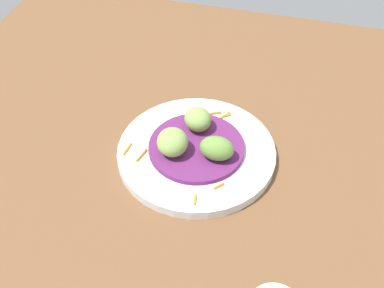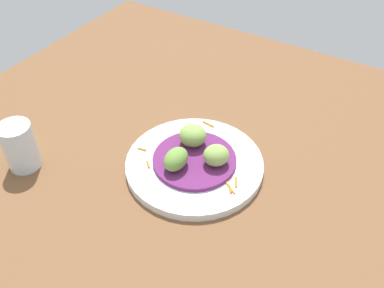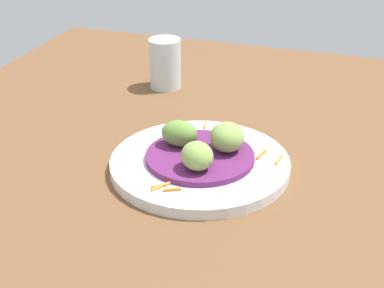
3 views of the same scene
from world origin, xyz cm
name	(u,v)px [view 1 (image 1 of 3)]	position (x,y,z in cm)	size (l,w,h in cm)	color
table_surface	(184,179)	(0.00, 0.00, 1.00)	(110.00, 110.00, 2.00)	brown
main_plate	(196,152)	(4.75, -0.92, 2.84)	(26.66, 26.66, 1.67)	silver
cabbage_bed	(196,147)	(4.75, -0.92, 4.11)	(16.11, 16.11, 0.88)	#60235B
carrot_garnish	(191,142)	(5.99, 0.43, 3.87)	(22.14, 17.77, 0.40)	orange
guac_scoop_left	(201,120)	(8.90, -0.50, 6.57)	(4.46, 4.91, 4.03)	#84A851
guac_scoop_center	(172,142)	(2.32, 2.46, 6.75)	(5.08, 5.39, 4.39)	#84A851
guac_scoop_right	(217,148)	(3.04, -4.72, 6.53)	(5.60, 4.02, 3.95)	olive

